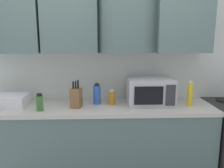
{
  "coord_description": "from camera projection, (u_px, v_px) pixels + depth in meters",
  "views": [
    {
      "loc": [
        0.05,
        -2.68,
        1.6
      ],
      "look_at": [
        0.14,
        -0.25,
        1.12
      ],
      "focal_mm": 37.11,
      "sensor_mm": 36.0,
      "label": 1
    }
  ],
  "objects": [
    {
      "name": "counter_run",
      "position": [
        100.0,
        144.0,
        2.55
      ],
      "size": [
        2.41,
        0.63,
        0.9
      ],
      "color": "slate",
      "rests_on": "ground_plane"
    },
    {
      "name": "wall_back_with_cabinets",
      "position": [
        99.0,
        41.0,
        2.56
      ],
      "size": [
        3.28,
        0.57,
        2.6
      ],
      "color": "silver",
      "rests_on": "ground_plane"
    },
    {
      "name": "bottle_amber_vinegar",
      "position": [
        112.0,
        98.0,
        2.48
      ],
      "size": [
        0.07,
        0.07,
        0.16
      ],
      "color": "#AD701E",
      "rests_on": "counter_run"
    },
    {
      "name": "knife_block",
      "position": [
        76.0,
        97.0,
        2.38
      ],
      "size": [
        0.12,
        0.14,
        0.29
      ],
      "color": "brown",
      "rests_on": "counter_run"
    },
    {
      "name": "bottle_green_oil",
      "position": [
        40.0,
        103.0,
        2.27
      ],
      "size": [
        0.07,
        0.07,
        0.17
      ],
      "color": "#386B2D",
      "rests_on": "counter_run"
    },
    {
      "name": "bottle_blue_cleaner",
      "position": [
        97.0,
        94.0,
        2.5
      ],
      "size": [
        0.08,
        0.08,
        0.22
      ],
      "color": "#2D56B7",
      "rests_on": "counter_run"
    },
    {
      "name": "bottle_yellow_mustard",
      "position": [
        190.0,
        94.0,
        2.42
      ],
      "size": [
        0.06,
        0.06,
        0.27
      ],
      "color": "gold",
      "rests_on": "counter_run"
    },
    {
      "name": "dish_rack",
      "position": [
        9.0,
        101.0,
        2.42
      ],
      "size": [
        0.38,
        0.3,
        0.12
      ],
      "primitive_type": "cube",
      "color": "silver",
      "rests_on": "counter_run"
    },
    {
      "name": "microwave",
      "position": [
        150.0,
        91.0,
        2.49
      ],
      "size": [
        0.48,
        0.37,
        0.28
      ],
      "color": "#B7B7BC",
      "rests_on": "counter_run"
    }
  ]
}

